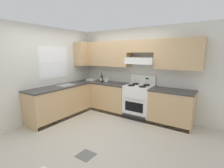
% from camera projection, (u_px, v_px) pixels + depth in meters
% --- Properties ---
extents(ground_plane, '(7.04, 7.04, 0.00)m').
position_uv_depth(ground_plane, '(94.00, 127.00, 4.12)').
color(ground_plane, beige).
extents(floor_accent_tile, '(0.30, 0.30, 0.01)m').
position_uv_depth(floor_accent_tile, '(86.00, 155.00, 2.99)').
color(floor_accent_tile, slate).
rests_on(floor_accent_tile, ground_plane).
extents(wall_back, '(4.68, 0.57, 2.55)m').
position_uv_depth(wall_back, '(137.00, 65.00, 4.88)').
color(wall_back, silver).
rests_on(wall_back, ground_plane).
extents(wall_left, '(0.47, 4.00, 2.55)m').
position_uv_depth(wall_left, '(57.00, 70.00, 4.93)').
color(wall_left, silver).
rests_on(wall_left, ground_plane).
extents(counter_back_run, '(3.60, 0.65, 0.91)m').
position_uv_depth(counter_back_run, '(125.00, 100.00, 4.96)').
color(counter_back_run, tan).
rests_on(counter_back_run, ground_plane).
extents(counter_left_run, '(0.63, 1.91, 1.13)m').
position_uv_depth(counter_left_run, '(60.00, 102.00, 4.72)').
color(counter_left_run, tan).
rests_on(counter_left_run, ground_plane).
extents(stove, '(0.76, 0.62, 1.20)m').
position_uv_depth(stove, '(139.00, 101.00, 4.73)').
color(stove, white).
rests_on(stove, ground_plane).
extents(wine_bottle, '(0.07, 0.08, 0.32)m').
position_uv_depth(wine_bottle, '(102.00, 78.00, 5.26)').
color(wine_bottle, black).
rests_on(wine_bottle, counter_back_run).
extents(bowl, '(0.30, 0.20, 0.06)m').
position_uv_depth(bowl, '(91.00, 80.00, 5.61)').
color(bowl, white).
rests_on(bowl, counter_back_run).
extents(paper_towel_roll, '(0.13, 0.13, 0.13)m').
position_uv_depth(paper_towel_roll, '(106.00, 80.00, 5.34)').
color(paper_towel_roll, white).
rests_on(paper_towel_roll, counter_back_run).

